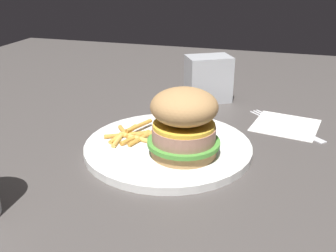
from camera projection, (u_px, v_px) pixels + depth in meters
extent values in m
plane|color=#47423F|center=(173.00, 156.00, 0.60)|extent=(1.60, 1.60, 0.00)
cylinder|color=white|center=(168.00, 147.00, 0.62)|extent=(0.26, 0.26, 0.01)
cylinder|color=tan|center=(183.00, 149.00, 0.58)|extent=(0.10, 0.10, 0.02)
cylinder|color=#4C9338|center=(184.00, 142.00, 0.58)|extent=(0.11, 0.11, 0.01)
cylinder|color=tan|center=(184.00, 134.00, 0.57)|extent=(0.09, 0.09, 0.02)
cylinder|color=yellow|center=(184.00, 125.00, 0.57)|extent=(0.09, 0.09, 0.01)
ellipsoid|color=tan|center=(184.00, 107.00, 0.56)|extent=(0.10, 0.10, 0.05)
cylinder|color=gold|center=(134.00, 138.00, 0.63)|extent=(0.05, 0.03, 0.01)
cylinder|color=#E5B251|center=(141.00, 139.00, 0.62)|extent=(0.03, 0.08, 0.01)
cylinder|color=gold|center=(126.00, 135.00, 0.64)|extent=(0.04, 0.07, 0.01)
cylinder|color=#E5B251|center=(119.00, 139.00, 0.63)|extent=(0.05, 0.01, 0.01)
cylinder|color=gold|center=(124.00, 132.00, 0.65)|extent=(0.04, 0.03, 0.01)
cylinder|color=gold|center=(135.00, 137.00, 0.63)|extent=(0.06, 0.03, 0.01)
cylinder|color=gold|center=(148.00, 134.00, 0.64)|extent=(0.03, 0.08, 0.01)
cylinder|color=gold|center=(139.00, 126.00, 0.66)|extent=(0.06, 0.03, 0.01)
cylinder|color=gold|center=(142.00, 137.00, 0.63)|extent=(0.07, 0.03, 0.01)
cylinder|color=gold|center=(130.00, 135.00, 0.64)|extent=(0.03, 0.05, 0.01)
cylinder|color=gold|center=(123.00, 134.00, 0.64)|extent=(0.07, 0.02, 0.01)
cube|color=white|center=(286.00, 125.00, 0.71)|extent=(0.13, 0.13, 0.00)
cube|color=silver|center=(299.00, 130.00, 0.69)|extent=(0.09, 0.09, 0.00)
cube|color=silver|center=(270.00, 117.00, 0.75)|extent=(0.04, 0.04, 0.00)
cylinder|color=silver|center=(262.00, 111.00, 0.78)|extent=(0.02, 0.02, 0.00)
cylinder|color=silver|center=(259.00, 111.00, 0.77)|extent=(0.02, 0.02, 0.00)
cylinder|color=silver|center=(256.00, 112.00, 0.77)|extent=(0.02, 0.02, 0.00)
cube|color=#B7BABF|center=(210.00, 79.00, 0.82)|extent=(0.10, 0.11, 0.10)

